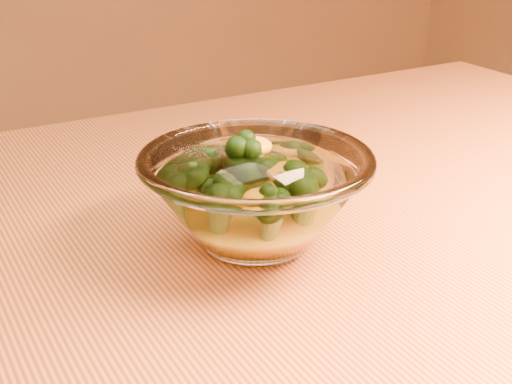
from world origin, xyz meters
The scene contains 4 objects.
table centered at (0.00, 0.00, 0.65)m, with size 1.20×0.80×0.75m.
glass_bowl centered at (-0.04, -0.02, 0.80)m, with size 0.20×0.20×0.09m.
cheese_sauce centered at (-0.04, -0.02, 0.78)m, with size 0.10×0.10×0.03m, color #E9A913.
broccoli_heap centered at (-0.05, -0.01, 0.81)m, with size 0.15×0.12×0.07m.
Camera 1 is at (-0.31, -0.49, 1.04)m, focal length 50.00 mm.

